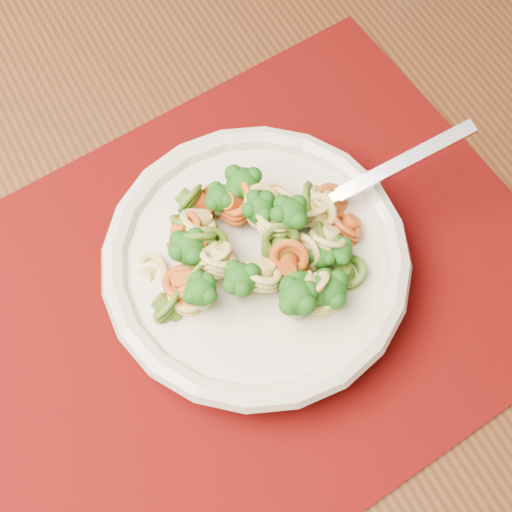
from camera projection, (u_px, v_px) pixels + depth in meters
dining_table at (267, 234)px, 0.68m from camera, size 1.63×1.11×0.75m
placemat at (248, 291)px, 0.56m from camera, size 0.47×0.37×0.00m
pasta_bowl at (256, 263)px, 0.54m from camera, size 0.23×0.23×0.04m
pasta_broccoli_heap at (256, 253)px, 0.52m from camera, size 0.20×0.20×0.06m
fork at (309, 211)px, 0.54m from camera, size 0.18×0.06×0.08m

